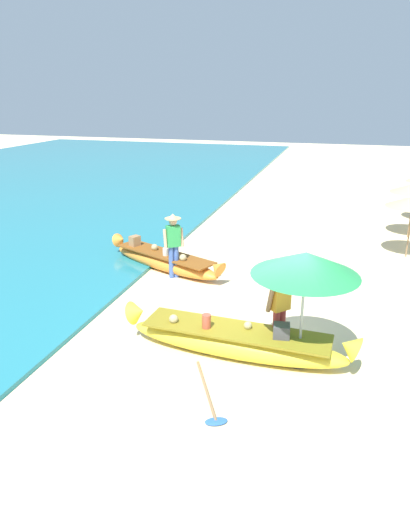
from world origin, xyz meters
TOP-DOWN VIEW (x-y plane):
  - ground_plane at (0.00, 0.00)m, footprint 80.00×80.00m
  - boat_yellow_foreground at (-0.31, -0.75)m, footprint 4.65×1.05m
  - boat_orange_midground at (-3.34, 3.26)m, footprint 4.04×2.21m
  - person_vendor_hatted at (-2.87, 2.77)m, footprint 0.56×0.48m
  - person_tourist_customer at (0.45, -0.37)m, footprint 0.52×0.54m
  - patio_umbrella_large at (0.90, -0.74)m, footprint 1.93×1.93m
  - paddle at (-0.41, -2.29)m, footprint 1.01×1.72m

SIDE VIEW (x-z plane):
  - ground_plane at x=0.00m, z-range 0.00..0.00m
  - paddle at x=-0.41m, z-range 0.00..0.06m
  - boat_orange_midground at x=-3.34m, z-range -0.12..0.68m
  - boat_yellow_foreground at x=-0.31m, z-range -0.12..0.75m
  - person_tourist_customer at x=0.45m, z-range 0.12..1.85m
  - person_vendor_hatted at x=-2.87m, z-range 0.15..1.96m
  - patio_umbrella_large at x=0.90m, z-range 0.90..3.13m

